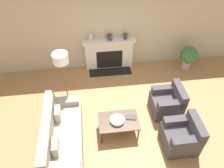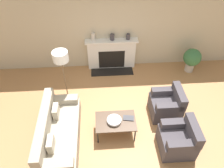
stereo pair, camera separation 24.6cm
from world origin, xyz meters
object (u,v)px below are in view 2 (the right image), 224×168
at_px(armchair_near, 179,140).
at_px(book, 128,118).
at_px(bowl, 114,120).
at_px(floor_lamp, 62,63).
at_px(mantel_vase_center_right, 128,37).
at_px(mantel_vase_center_left, 112,37).
at_px(armchair_far, 167,105).
at_px(fireplace, 112,54).
at_px(potted_plant, 192,58).
at_px(mantel_vase_left, 93,37).
at_px(couch, 58,133).
at_px(coffee_table, 116,122).

height_order(armchair_near, book, armchair_near).
distance_m(armchair_near, bowl, 1.50).
bearing_deg(floor_lamp, mantel_vase_center_right, 38.93).
bearing_deg(mantel_vase_center_left, armchair_far, -58.74).
bearing_deg(bowl, mantel_vase_center_right, 76.79).
relative_size(mantel_vase_center_left, mantel_vase_center_right, 1.06).
bearing_deg(fireplace, bowl, -92.49).
bearing_deg(fireplace, potted_plant, -8.22).
distance_m(armchair_far, mantel_vase_center_right, 2.37).
bearing_deg(potted_plant, bowl, -139.38).
bearing_deg(mantel_vase_left, couch, -107.50).
xyz_separation_m(fireplace, book, (0.23, -2.53, -0.05)).
xyz_separation_m(bowl, mantel_vase_left, (-0.43, 2.61, 0.67)).
xyz_separation_m(book, floor_lamp, (-1.53, 1.09, 0.88)).
relative_size(book, mantel_vase_left, 1.10).
xyz_separation_m(armchair_far, bowl, (-1.40, -0.52, 0.16)).
distance_m(armchair_near, book, 1.21).
height_order(armchair_near, potted_plant, armchair_near).
bearing_deg(armchair_far, floor_lamp, -103.76).
bearing_deg(fireplace, armchair_far, -58.13).
bearing_deg(mantel_vase_center_right, mantel_vase_center_left, 180.00).
relative_size(coffee_table, book, 3.46).
relative_size(armchair_far, coffee_table, 0.85).
distance_m(armchair_far, potted_plant, 2.10).
height_order(fireplace, armchair_far, fireplace).
height_order(couch, armchair_far, same).
height_order(couch, coffee_table, couch).
relative_size(armchair_near, mantel_vase_center_left, 4.41).
distance_m(couch, floor_lamp, 1.65).
relative_size(couch, mantel_vase_center_left, 10.75).
xyz_separation_m(fireplace, mantel_vase_center_right, (0.50, 0.02, 0.61)).
bearing_deg(book, bowl, -158.32).
bearing_deg(coffee_table, couch, -173.85).
bearing_deg(couch, mantel_vase_center_left, -27.59).
xyz_separation_m(bowl, mantel_vase_center_left, (0.13, 2.61, 0.64)).
relative_size(couch, coffee_table, 2.08).
height_order(armchair_near, mantel_vase_center_right, mantel_vase_center_right).
xyz_separation_m(mantel_vase_center_left, potted_plant, (2.48, -0.38, -0.64)).
relative_size(mantel_vase_center_left, potted_plant, 0.23).
distance_m(bowl, floor_lamp, 1.86).
xyz_separation_m(couch, mantel_vase_left, (0.86, 2.74, 0.85)).
bearing_deg(potted_plant, mantel_vase_center_right, 169.33).
relative_size(book, mantel_vase_center_right, 1.59).
relative_size(mantel_vase_left, mantel_vase_center_left, 1.36).
bearing_deg(coffee_table, floor_lamp, 137.07).
relative_size(fireplace, book, 5.94).
bearing_deg(armchair_near, mantel_vase_left, -149.53).
height_order(floor_lamp, mantel_vase_center_right, floor_lamp).
bearing_deg(bowl, couch, -174.41).
relative_size(armchair_far, potted_plant, 1.02).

